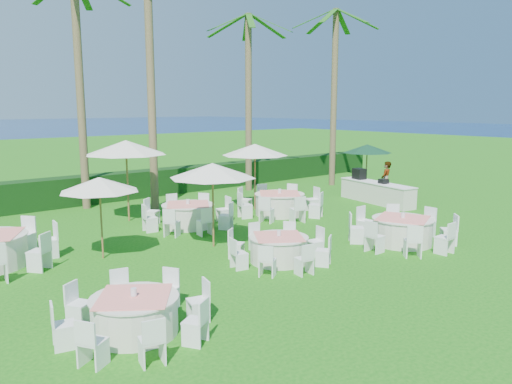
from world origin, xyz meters
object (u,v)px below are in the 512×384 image
banquet_table_c (402,230)px  umbrella_a (99,184)px  buffet_table (376,192)px  banquet_table_b (279,248)px  banquet_table_a (135,314)px  banquet_table_e (188,215)px  umbrella_d (255,150)px  umbrella_c (126,147)px  banquet_table_f (280,203)px  staff_person (386,180)px  umbrella_green (367,149)px  umbrella_b (213,171)px

banquet_table_c → umbrella_a: 8.88m
buffet_table → banquet_table_b: bearing=-158.7°
banquet_table_a → banquet_table_b: banquet_table_a is taller
banquet_table_a → banquet_table_e: (5.20, 6.41, 0.04)m
banquet_table_c → umbrella_d: 7.10m
banquet_table_e → umbrella_d: 4.24m
banquet_table_c → umbrella_c: bearing=121.3°
banquet_table_c → umbrella_d: bearing=90.9°
umbrella_a → buffet_table: size_ratio=0.57×
banquet_table_b → banquet_table_f: (4.02, 4.34, 0.07)m
banquet_table_b → staff_person: size_ratio=1.63×
buffet_table → staff_person: (1.03, 0.25, 0.37)m
umbrella_d → banquet_table_b: bearing=-124.6°
banquet_table_c → banquet_table_f: size_ratio=0.96×
umbrella_c → umbrella_green: (11.48, -1.73, -0.54)m
umbrella_d → umbrella_green: size_ratio=1.13×
banquet_table_e → umbrella_c: bearing=119.1°
umbrella_c → umbrella_d: umbrella_c is taller
banquet_table_a → umbrella_c: bearing=64.8°
banquet_table_f → umbrella_green: (6.57, 0.99, 1.69)m
umbrella_green → umbrella_b: bearing=-164.8°
banquet_table_b → banquet_table_f: bearing=47.2°
buffet_table → umbrella_a: bearing=-179.4°
umbrella_d → banquet_table_a: bearing=-140.9°
umbrella_b → umbrella_d: bearing=37.5°
banquet_table_e → staff_person: 9.68m
banquet_table_a → umbrella_green: (15.50, 6.80, 1.75)m
umbrella_c → buffet_table: 10.62m
banquet_table_f → umbrella_green: 6.85m
banquet_table_c → buffet_table: bearing=43.4°
banquet_table_e → banquet_table_f: banquet_table_f is taller
banquet_table_e → staff_person: size_ratio=1.87×
banquet_table_c → banquet_table_e: size_ratio=1.00×
umbrella_c → banquet_table_b: bearing=-82.8°
banquet_table_b → staff_person: staff_person is taller
banquet_table_b → umbrella_b: bearing=102.1°
umbrella_d → buffet_table: (4.89, -2.29, -1.93)m
staff_person → banquet_table_b: bearing=4.7°
banquet_table_e → staff_person: staff_person is taller
banquet_table_c → umbrella_green: (6.52, 6.41, 1.71)m
umbrella_a → banquet_table_f: bearing=7.7°
umbrella_b → umbrella_green: umbrella_b is taller
banquet_table_a → buffet_table: size_ratio=0.72×
umbrella_d → staff_person: 6.46m
banquet_table_c → umbrella_b: bearing=143.3°
banquet_table_c → banquet_table_f: bearing=90.5°
umbrella_b → buffet_table: 9.58m
umbrella_c → banquet_table_f: bearing=-29.0°
umbrella_a → umbrella_green: (14.06, 2.01, 0.08)m
banquet_table_c → umbrella_b: size_ratio=1.25×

